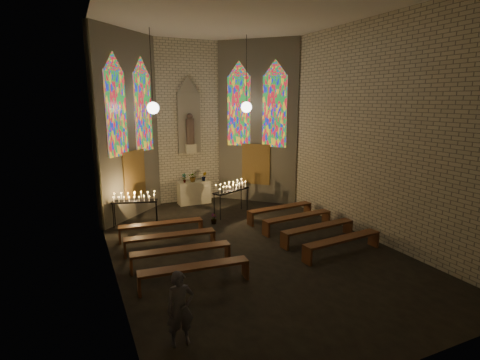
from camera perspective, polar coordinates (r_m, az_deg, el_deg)
name	(u,v)px	position (r m, az deg, el deg)	size (l,w,h in m)	color
floor	(247,246)	(11.92, 1.11, -10.03)	(12.00, 12.00, 0.00)	black
room	(209,121)	(14.18, -4.78, 8.93)	(8.22, 12.43, 7.00)	beige
altar	(194,192)	(16.62, -7.02, -1.88)	(1.40, 0.60, 1.00)	beige
flower_vase_left	(184,178)	(16.25, -8.50, 0.30)	(0.21, 0.14, 0.40)	#4C723F
flower_vase_center	(193,177)	(16.38, -7.18, 0.50)	(0.40, 0.35, 0.44)	#4C723F
flower_vase_right	(204,176)	(16.51, -5.50, 0.57)	(0.22, 0.18, 0.41)	#4C723F
aisle_flower_pot	(214,219)	(13.93, -4.02, -5.90)	(0.21, 0.21, 0.38)	#4C723F
votive_stand_left	(135,199)	(13.96, -15.78, -2.80)	(1.64, 0.80, 1.17)	black
votive_stand_right	(231,188)	(14.76, -1.36, -1.26)	(1.72, 1.09, 1.26)	black
pew_left_0	(161,225)	(12.73, -11.91, -6.78)	(2.75, 0.62, 0.52)	#522C17
pew_right_0	(280,209)	(14.34, 6.15, -4.43)	(2.75, 0.62, 0.52)	#522C17
pew_left_1	(170,237)	(11.63, -10.58, -8.57)	(2.75, 0.62, 0.52)	#522C17
pew_right_1	(298,218)	(13.37, 8.77, -5.74)	(2.75, 0.62, 0.52)	#522C17
pew_left_2	(181,252)	(10.55, -8.97, -10.72)	(2.75, 0.62, 0.52)	#522C17
pew_right_2	(318,228)	(12.44, 11.81, -7.24)	(2.75, 0.62, 0.52)	#522C17
pew_left_3	(194,269)	(9.49, -6.96, -13.35)	(2.75, 0.62, 0.52)	#522C17
pew_right_3	(342,241)	(11.56, 15.35, -8.94)	(2.75, 0.62, 0.52)	#522C17
visitor	(180,309)	(7.38, -9.09, -18.79)	(0.53, 0.35, 1.44)	#4A4852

